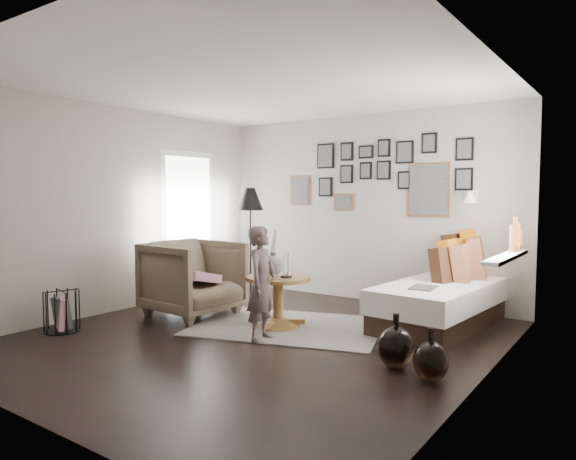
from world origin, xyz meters
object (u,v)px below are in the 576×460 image
Objects in this scene: floor_lamp at (250,203)px; magazine_basket at (62,311)px; vase at (273,261)px; armchair at (193,278)px; demijohn_small at (431,361)px; demijohn_large at (396,348)px; daybed at (448,293)px; child at (262,284)px; pedestal_table at (278,304)px.

floor_lamp reaches higher than magazine_basket.
vase is 1.17m from armchair.
floor_lamp is 3.64× the size of demijohn_small.
daybed is at bearing 94.76° from demijohn_large.
child is at bearing 179.38° from demijohn_large.
floor_lamp is at bearing 152.20° from demijohn_small.
demijohn_large is at bearing -103.02° from child.
pedestal_table is 1.40× the size of vase.
daybed is 5.22× the size of demijohn_small.
child reaches higher than demijohn_small.
floor_lamp is (-1.26, 1.05, 1.10)m from pedestal_table.
pedestal_table is 0.48m from vase.
vase is 2.37m from magazine_basket.
floor_lamp reaches higher than demijohn_large.
daybed is at bearing 41.40° from pedestal_table.
vase is 1.90m from demijohn_large.
armchair is at bearing -172.36° from vase.
demijohn_small is (2.07, -0.68, -0.57)m from vase.
pedestal_table is at bearing -14.04° from vase.
pedestal_table is at bearing 161.70° from demijohn_large.
vase reaches higher than demijohn_large.
demijohn_large is 1.52m from child.
vase reaches higher than demijohn_small.
child is (-1.46, 0.02, 0.40)m from demijohn_large.
floor_lamp is 2.86m from magazine_basket.
daybed is 1.87m from demijohn_large.
magazine_basket is (-1.74, -1.53, -0.52)m from vase.
armchair is at bearing -87.36° from floor_lamp.
daybed is at bearing -58.31° from armchair.
floor_lamp is at bearing -169.28° from daybed.
daybed reaches higher than demijohn_small.
magazine_basket is (-0.61, -1.38, -0.24)m from armchair.
pedestal_table is 2.36m from magazine_basket.
magazine_basket is 3.59m from demijohn_large.
demijohn_large is (3.46, 0.97, -0.04)m from magazine_basket.
child is at bearing -47.62° from floor_lamp.
vase is at bearing 161.76° from demijohn_small.
armchair is 2.33× the size of demijohn_small.
daybed is at bearing 104.32° from demijohn_small.
demijohn_small is (0.35, -0.12, -0.02)m from demijohn_large.
demijohn_large is at bearing -94.77° from armchair.
vase is at bearing -41.20° from floor_lamp.
demijohn_small is 1.87m from child.
floor_lamp reaches higher than child.
daybed is 5.09× the size of magazine_basket.
floor_lamp is at bearing 151.21° from demijohn_large.
demijohn_large is (1.72, -0.56, -0.55)m from vase.
pedestal_table reaches higher than demijohn_large.
floor_lamp is 3.31× the size of demijohn_large.
demijohn_small is at bearing -18.92° from demijohn_large.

